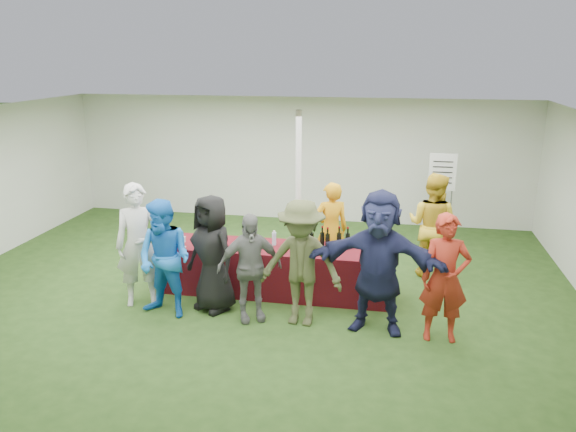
% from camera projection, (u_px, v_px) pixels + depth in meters
% --- Properties ---
extents(ground, '(60.00, 60.00, 0.00)m').
position_uv_depth(ground, '(254.00, 289.00, 8.88)').
color(ground, '#284719').
rests_on(ground, ground).
extents(tent, '(10.00, 10.00, 10.00)m').
position_uv_depth(tent, '(298.00, 190.00, 9.55)').
color(tent, white).
rests_on(tent, ground).
extents(serving_table, '(3.60, 0.80, 0.75)m').
position_uv_depth(serving_table, '(275.00, 270.00, 8.67)').
color(serving_table, '#630C0D').
rests_on(serving_table, ground).
extents(wine_bottles, '(0.90, 0.14, 0.32)m').
position_uv_depth(wine_bottles, '(321.00, 239.00, 8.54)').
color(wine_bottles, black).
rests_on(wine_bottles, serving_table).
extents(wine_glasses, '(1.14, 0.10, 0.16)m').
position_uv_depth(wine_glasses, '(214.00, 242.00, 8.43)').
color(wine_glasses, silver).
rests_on(wine_glasses, serving_table).
extents(water_bottle, '(0.07, 0.07, 0.23)m').
position_uv_depth(water_bottle, '(274.00, 238.00, 8.62)').
color(water_bottle, silver).
rests_on(water_bottle, serving_table).
extents(bar_towel, '(0.25, 0.18, 0.03)m').
position_uv_depth(bar_towel, '(375.00, 251.00, 8.34)').
color(bar_towel, white).
rests_on(bar_towel, serving_table).
extents(dump_bucket, '(0.22, 0.22, 0.18)m').
position_uv_depth(dump_bucket, '(377.00, 252.00, 8.06)').
color(dump_bucket, slate).
rests_on(dump_bucket, serving_table).
extents(wine_list_sign, '(0.50, 0.03, 1.80)m').
position_uv_depth(wine_list_sign, '(442.00, 179.00, 10.53)').
color(wine_list_sign, slate).
rests_on(wine_list_sign, ground).
extents(staff_pourer, '(0.68, 0.57, 1.61)m').
position_uv_depth(staff_pourer, '(331.00, 230.00, 9.20)').
color(staff_pourer, orange).
rests_on(staff_pourer, ground).
extents(staff_back, '(1.05, 0.97, 1.75)m').
position_uv_depth(staff_back, '(432.00, 225.00, 9.22)').
color(staff_back, gold).
rests_on(staff_back, ground).
extents(customer_0, '(0.79, 0.67, 1.83)m').
position_uv_depth(customer_0, '(139.00, 245.00, 8.14)').
color(customer_0, silver).
rests_on(customer_0, ground).
extents(customer_1, '(0.95, 0.82, 1.69)m').
position_uv_depth(customer_1, '(165.00, 259.00, 7.78)').
color(customer_1, blue).
rests_on(customer_1, ground).
extents(customer_2, '(0.99, 0.88, 1.71)m').
position_uv_depth(customer_2, '(212.00, 253.00, 7.98)').
color(customer_2, black).
rests_on(customer_2, ground).
extents(customer_3, '(0.98, 0.73, 1.54)m').
position_uv_depth(customer_3, '(250.00, 267.00, 7.68)').
color(customer_3, slate).
rests_on(customer_3, ground).
extents(customer_4, '(1.20, 0.76, 1.76)m').
position_uv_depth(customer_4, '(301.00, 263.00, 7.54)').
color(customer_4, '#444928').
rests_on(customer_4, ground).
extents(customer_5, '(1.85, 0.77, 1.93)m').
position_uv_depth(customer_5, '(378.00, 262.00, 7.34)').
color(customer_5, '#1C2044').
rests_on(customer_5, ground).
extents(customer_6, '(0.64, 0.44, 1.69)m').
position_uv_depth(customer_6, '(445.00, 278.00, 7.11)').
color(customer_6, maroon).
rests_on(customer_6, ground).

